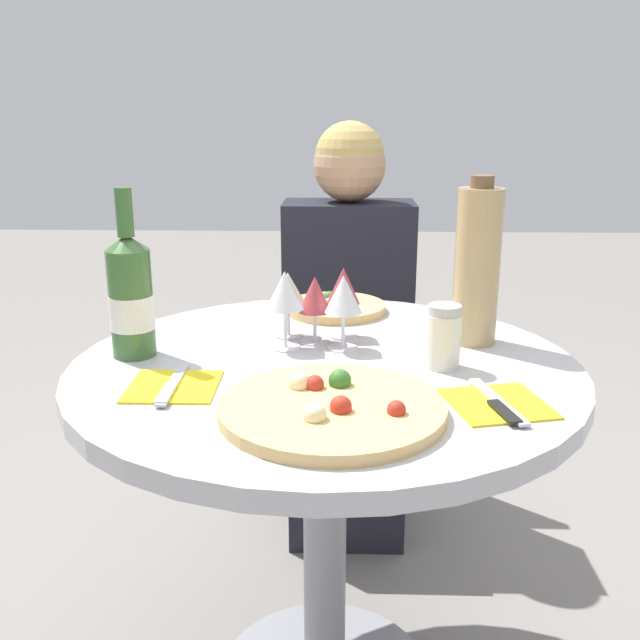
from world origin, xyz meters
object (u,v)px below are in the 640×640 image
object	(u,v)px
dining_table	(325,432)
seated_diner	(348,344)
pizza_large	(332,407)
wine_bottle	(131,296)
chair_behind_diner	(347,363)
tall_carafe	(477,266)

from	to	relation	value
dining_table	seated_diner	size ratio (longest dim) A/B	0.82
pizza_large	wine_bottle	bearing A→B (deg)	145.15
pizza_large	chair_behind_diner	bearing A→B (deg)	88.28
wine_bottle	seated_diner	bearing A→B (deg)	58.98
wine_bottle	tall_carafe	size ratio (longest dim) A/B	0.96
chair_behind_diner	seated_diner	world-z (taller)	seated_diner
dining_table	pizza_large	distance (m)	0.28
chair_behind_diner	tall_carafe	xyz separation A→B (m)	(0.25, -0.73, 0.47)
chair_behind_diner	wine_bottle	size ratio (longest dim) A/B	2.80
tall_carafe	dining_table	bearing A→B (deg)	-156.08
chair_behind_diner	pizza_large	size ratio (longest dim) A/B	2.53
dining_table	tall_carafe	world-z (taller)	tall_carafe
seated_diner	pizza_large	distance (m)	0.98
chair_behind_diner	pizza_large	distance (m)	1.15
seated_diner	dining_table	bearing A→B (deg)	86.13
wine_bottle	pizza_large	bearing A→B (deg)	-34.85
pizza_large	wine_bottle	distance (m)	0.48
dining_table	wine_bottle	xyz separation A→B (m)	(-0.37, 0.03, 0.26)
seated_diner	wine_bottle	xyz separation A→B (m)	(-0.42, -0.69, 0.32)
dining_table	wine_bottle	distance (m)	0.45
seated_diner	pizza_large	size ratio (longest dim) A/B	3.29
seated_diner	tall_carafe	world-z (taller)	seated_diner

